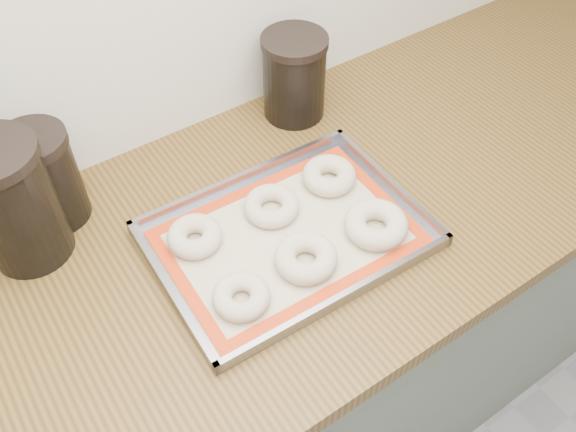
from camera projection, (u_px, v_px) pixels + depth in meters
cabinet at (257, 366)px, 1.42m from camera, size 3.00×0.65×0.86m
countertop at (247, 245)px, 1.08m from camera, size 3.06×0.68×0.04m
baking_tray at (288, 236)px, 1.06m from camera, size 0.47×0.34×0.03m
baking_mat at (288, 237)px, 1.06m from camera, size 0.43×0.30×0.00m
bagel_front_left at (241, 297)px, 0.96m from camera, size 0.11×0.11×0.03m
bagel_front_mid at (306, 258)px, 1.01m from camera, size 0.11×0.11×0.04m
bagel_front_right at (376, 225)px, 1.06m from camera, size 0.14×0.14×0.04m
bagel_back_left at (195, 236)px, 1.04m from camera, size 0.11×0.11×0.03m
bagel_back_mid at (271, 206)px, 1.09m from camera, size 0.13×0.13×0.03m
bagel_back_right at (329, 176)px, 1.14m from camera, size 0.10×0.10×0.04m
canister_left at (13, 203)px, 0.97m from camera, size 0.14×0.14×0.23m
canister_mid at (45, 178)px, 1.04m from camera, size 0.12×0.12×0.18m
canister_right at (294, 77)px, 1.23m from camera, size 0.13×0.13×0.18m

